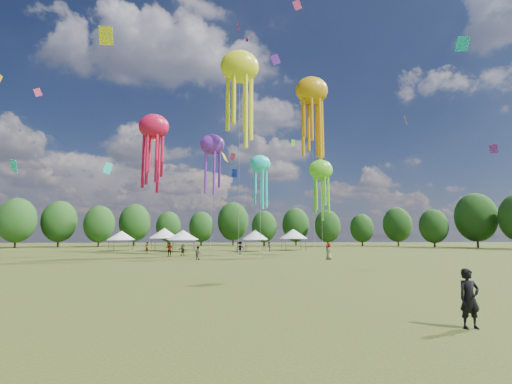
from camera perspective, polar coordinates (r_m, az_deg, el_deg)
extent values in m
plane|color=#384416|center=(11.43, -4.92, -20.74)|extent=(300.00, 300.00, 0.00)
imported|color=black|center=(12.61, 31.20, -14.47)|extent=(0.63, 0.42, 1.73)
imported|color=gray|center=(41.85, -9.37, -9.70)|extent=(0.96, 0.96, 1.58)
imported|color=gray|center=(61.12, -2.84, -8.84)|extent=(0.67, 0.95, 1.85)
imported|color=gray|center=(65.39, 2.10, -8.79)|extent=(0.71, 0.88, 1.71)
imported|color=gray|center=(53.81, -2.56, -9.02)|extent=(1.29, 0.80, 1.92)
imported|color=gray|center=(49.31, -13.81, -9.01)|extent=(1.13, 0.53, 1.89)
imported|color=gray|center=(51.10, -11.75, -9.15)|extent=(1.53, 1.20, 1.62)
imported|color=gray|center=(60.47, -17.22, -8.56)|extent=(0.67, 0.78, 1.82)
imported|color=gray|center=(42.68, 11.64, -9.36)|extent=(0.86, 1.08, 1.93)
cylinder|color=#47474C|center=(70.61, -22.74, -8.02)|extent=(0.08, 0.08, 1.97)
cylinder|color=#47474C|center=(74.01, -21.97, -8.00)|extent=(0.08, 0.08, 1.97)
cylinder|color=#47474C|center=(69.71, -19.92, -8.17)|extent=(0.08, 0.08, 1.97)
cylinder|color=#47474C|center=(73.15, -19.28, -8.13)|extent=(0.08, 0.08, 1.97)
cube|color=white|center=(71.83, -20.94, -7.26)|extent=(3.93, 3.93, 0.10)
cone|color=white|center=(71.83, -20.91, -6.55)|extent=(5.12, 5.12, 1.69)
cylinder|color=#47474C|center=(68.34, -16.54, -8.20)|extent=(0.08, 0.08, 2.27)
cylinder|color=#47474C|center=(72.25, -15.99, -8.15)|extent=(0.08, 0.08, 2.27)
cylinder|color=#47474C|center=(67.77, -13.20, -8.32)|extent=(0.08, 0.08, 2.27)
cylinder|color=#47474C|center=(71.71, -12.83, -8.25)|extent=(0.08, 0.08, 2.27)
cube|color=white|center=(69.97, -14.61, -7.26)|extent=(4.37, 4.37, 0.10)
cone|color=white|center=(69.97, -14.58, -6.42)|extent=(5.68, 5.68, 1.95)
cylinder|color=#47474C|center=(63.10, -13.73, -8.52)|extent=(0.08, 0.08, 2.01)
cylinder|color=#47474C|center=(67.04, -13.30, -8.44)|extent=(0.08, 0.08, 2.01)
cylinder|color=#47474C|center=(62.73, -10.09, -8.62)|extent=(0.08, 0.08, 2.01)
cylinder|color=#47474C|center=(66.69, -9.87, -8.53)|extent=(0.08, 0.08, 2.01)
cube|color=white|center=(64.84, -11.72, -7.60)|extent=(4.38, 4.38, 0.10)
cone|color=white|center=(64.84, -11.70, -6.79)|extent=(5.69, 5.69, 1.72)
cylinder|color=#47474C|center=(62.77, -1.48, -8.71)|extent=(0.08, 0.08, 2.05)
cylinder|color=#47474C|center=(66.04, -1.73, -8.63)|extent=(0.08, 0.08, 2.05)
cylinder|color=#47474C|center=(63.14, 1.53, -8.70)|extent=(0.08, 0.08, 2.05)
cylinder|color=#47474C|center=(66.39, 1.13, -8.63)|extent=(0.08, 0.08, 2.05)
cube|color=white|center=(64.55, -0.14, -7.71)|extent=(3.68, 3.68, 0.10)
cone|color=white|center=(64.55, -0.14, -6.89)|extent=(4.79, 4.79, 1.76)
cylinder|color=#47474C|center=(68.40, 4.81, -8.50)|extent=(0.08, 0.08, 2.19)
cylinder|color=#47474C|center=(72.22, 4.20, -8.44)|extent=(0.08, 0.08, 2.19)
cylinder|color=#47474C|center=(69.26, 8.00, -8.44)|extent=(0.08, 0.08, 2.19)
cylinder|color=#47474C|center=(73.04, 7.24, -8.38)|extent=(0.08, 0.08, 2.19)
cube|color=white|center=(70.69, 6.05, -7.51)|extent=(4.30, 4.30, 0.10)
cone|color=white|center=(70.69, 6.04, -6.71)|extent=(5.58, 5.58, 1.88)
ellipsoid|color=purple|center=(51.43, -7.08, 7.63)|extent=(3.52, 2.46, 2.99)
cylinder|color=beige|center=(50.00, -7.22, -1.15)|extent=(0.03, 0.03, 15.80)
ellipsoid|color=#FBFF1A|center=(53.70, -2.65, 19.55)|extent=(5.53, 3.87, 4.70)
cylinder|color=beige|center=(49.14, -2.74, 5.44)|extent=(0.03, 0.03, 26.85)
ellipsoid|color=#6BEA26|center=(51.08, 10.42, 3.55)|extent=(3.42, 2.39, 2.90)
cylinder|color=beige|center=(50.32, 10.58, -3.24)|extent=(0.03, 0.03, 12.10)
ellipsoid|color=red|center=(59.78, -16.16, 10.11)|extent=(4.78, 3.34, 4.06)
cylinder|color=beige|center=(57.65, -16.51, 0.48)|extent=(0.03, 0.03, 20.17)
ellipsoid|color=#1CEFE3|center=(48.08, 0.69, 4.58)|extent=(2.81, 1.97, 2.39)
cylinder|color=beige|center=(47.20, 0.70, -2.86)|extent=(0.03, 0.03, 12.50)
ellipsoid|color=orange|center=(65.35, 8.97, 15.88)|extent=(5.75, 4.03, 4.89)
cylinder|color=beige|center=(61.24, 9.23, 3.64)|extent=(0.03, 0.03, 28.20)
cube|color=red|center=(63.12, -2.94, 25.15)|extent=(0.38, 1.06, 1.18)
cube|color=orange|center=(76.30, -5.10, 5.65)|extent=(1.50, 2.24, 2.20)
cube|color=#FBFF1A|center=(80.97, 7.41, 14.14)|extent=(0.90, 0.43, 1.10)
cube|color=#1A33EF|center=(65.50, -3.49, 3.03)|extent=(1.07, 0.91, 1.64)
cube|color=#1CEFE3|center=(44.19, 30.35, 19.96)|extent=(1.00, 1.14, 1.69)
cube|color=#FF4B82|center=(65.20, 6.67, 27.77)|extent=(1.68, 0.46, 1.81)
cube|color=#FBFF1A|center=(49.67, -23.07, 22.20)|extent=(1.67, 0.87, 2.11)
cube|color=#1CEFE3|center=(79.02, -22.80, 3.58)|extent=(1.79, 1.52, 2.49)
cube|color=#FF4B82|center=(61.43, -31.76, 13.51)|extent=(1.17, 0.43, 1.36)
cube|color=purple|center=(65.61, 3.18, 20.57)|extent=(1.86, 0.27, 2.08)
cube|color=orange|center=(74.58, 23.01, 10.65)|extent=(1.36, 1.54, 2.16)
cube|color=#6BEA26|center=(87.25, 6.00, 7.90)|extent=(1.11, 1.00, 1.64)
cube|color=#1CEFE3|center=(73.22, -34.50, 3.51)|extent=(1.44, 1.67, 2.29)
cube|color=#FF4B82|center=(69.58, -3.78, 5.72)|extent=(1.22, 0.81, 1.61)
cube|color=purple|center=(60.83, 33.98, 5.83)|extent=(1.14, 1.01, 1.25)
cube|color=red|center=(84.20, -1.45, 23.35)|extent=(0.69, 0.34, 0.89)
cube|color=#FBFF1A|center=(66.70, -15.88, 8.73)|extent=(0.55, 1.88, 2.11)
cylinder|color=#38281C|center=(100.84, -34.35, -6.52)|extent=(0.44, 0.44, 3.36)
ellipsoid|color=#1F4617|center=(100.91, -34.16, -3.78)|extent=(8.40, 8.40, 10.51)
cylinder|color=#38281C|center=(104.70, -29.32, -6.82)|extent=(0.44, 0.44, 3.41)
ellipsoid|color=#1F4617|center=(104.77, -29.15, -4.14)|extent=(8.53, 8.53, 10.66)
cylinder|color=#38281C|center=(100.79, -24.10, -7.23)|extent=(0.44, 0.44, 3.07)
ellipsoid|color=#1F4617|center=(100.84, -23.97, -4.73)|extent=(7.66, 7.66, 9.58)
cylinder|color=#38281C|center=(106.99, -19.09, -7.32)|extent=(0.44, 0.44, 3.43)
ellipsoid|color=#1F4617|center=(107.06, -18.98, -4.68)|extent=(8.58, 8.58, 10.73)
cylinder|color=#38281C|center=(111.02, -14.01, -7.61)|extent=(0.44, 0.44, 2.95)
ellipsoid|color=#1F4617|center=(111.05, -13.95, -5.43)|extent=(7.37, 7.37, 9.21)
cylinder|color=#38281C|center=(106.27, -8.86, -7.78)|extent=(0.44, 0.44, 2.89)
ellipsoid|color=#1F4617|center=(106.30, -8.81, -5.54)|extent=(7.23, 7.23, 9.04)
cylinder|color=#38281C|center=(110.72, -3.74, -7.58)|extent=(0.44, 0.44, 3.84)
ellipsoid|color=#1F4617|center=(110.82, -3.71, -4.72)|extent=(9.60, 9.60, 11.99)
cylinder|color=#38281C|center=(100.47, 1.33, -7.91)|extent=(0.44, 0.44, 2.84)
ellipsoid|color=#1F4617|center=(100.50, 1.32, -5.58)|extent=(7.11, 7.11, 8.89)
cylinder|color=#38281C|center=(104.76, 6.47, -7.75)|extent=(0.44, 0.44, 3.16)
ellipsoid|color=#1F4617|center=(104.82, 6.43, -5.27)|extent=(7.91, 7.91, 9.88)
cylinder|color=#38281C|center=(101.27, 11.53, -7.76)|extent=(0.44, 0.44, 2.88)
ellipsoid|color=#1F4617|center=(101.31, 11.47, -5.41)|extent=(7.21, 7.21, 9.01)
cylinder|color=#38281C|center=(106.89, 16.78, -7.63)|extent=(0.44, 0.44, 2.63)
ellipsoid|color=#1F4617|center=(106.91, 16.71, -5.60)|extent=(6.57, 6.57, 8.22)
cylinder|color=#38281C|center=(107.61, 21.96, -7.28)|extent=(0.44, 0.44, 3.13)
ellipsoid|color=#1F4617|center=(107.66, 21.85, -4.89)|extent=(7.81, 7.81, 9.77)
cylinder|color=#38281C|center=(98.95, 26.87, -7.19)|extent=(0.44, 0.44, 2.72)
ellipsoid|color=#1F4617|center=(98.97, 26.74, -4.94)|extent=(6.80, 6.80, 8.50)
cylinder|color=#38281C|center=(102.03, 32.15, -6.54)|extent=(0.44, 0.44, 3.81)
ellipsoid|color=#1F4617|center=(102.14, 31.95, -3.47)|extent=(9.52, 9.52, 11.90)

